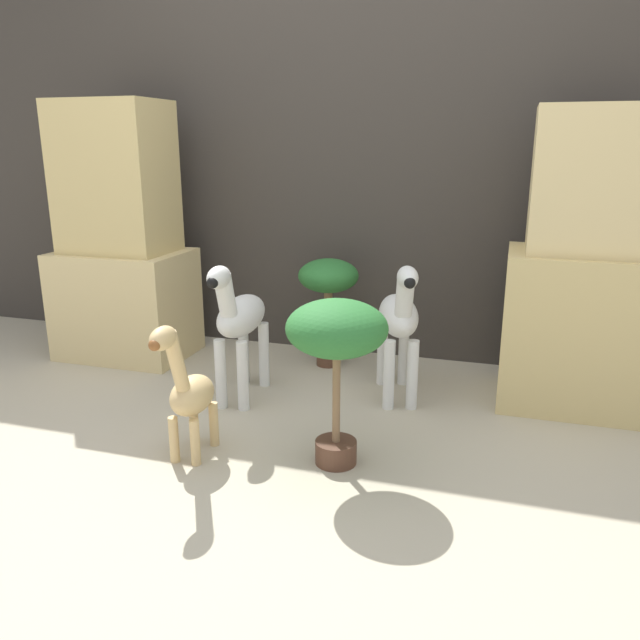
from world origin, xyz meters
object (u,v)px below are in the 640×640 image
giraffe_figurine (188,391)px  zebra_left (239,320)px  zebra_right (399,320)px  potted_palm_front (328,284)px  potted_palm_back (337,338)px

giraffe_figurine → zebra_left: bearing=94.8°
zebra_left → zebra_right: bearing=17.4°
zebra_right → giraffe_figurine: bearing=-128.9°
zebra_right → giraffe_figurine: 1.03m
giraffe_figurine → potted_palm_front: size_ratio=0.97×
zebra_right → potted_palm_back: zebra_right is taller
giraffe_figurine → potted_palm_front: bearing=79.6°
zebra_left → potted_palm_front: 0.62m
zebra_left → giraffe_figurine: bearing=-85.2°
zebra_left → potted_palm_back: (0.59, -0.46, 0.11)m
zebra_right → zebra_left: (-0.69, -0.22, 0.00)m
zebra_left → potted_palm_back: 0.76m
zebra_right → zebra_left: size_ratio=1.00×
potted_palm_front → zebra_right: bearing=-38.0°
zebra_right → potted_palm_back: size_ratio=1.07×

